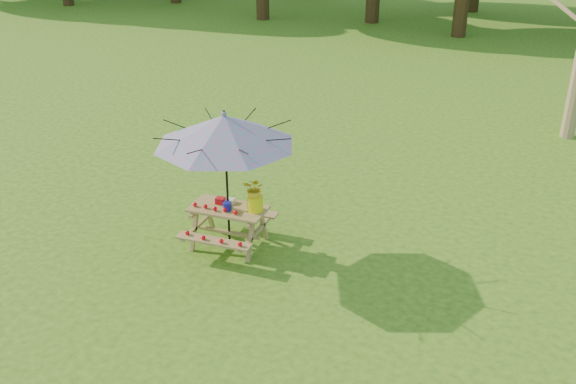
% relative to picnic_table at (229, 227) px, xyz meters
% --- Properties ---
extents(picnic_table, '(1.20, 1.32, 0.67)m').
position_rel_picnic_table_xyz_m(picnic_table, '(0.00, 0.00, 0.00)').
color(picnic_table, olive).
rests_on(picnic_table, ground).
extents(patio_umbrella, '(2.25, 2.25, 2.25)m').
position_rel_picnic_table_xyz_m(patio_umbrella, '(0.00, 0.00, 1.62)').
color(patio_umbrella, black).
rests_on(patio_umbrella, ground).
extents(produce_bins, '(0.33, 0.38, 0.13)m').
position_rel_picnic_table_xyz_m(produce_bins, '(-0.05, 0.03, 0.40)').
color(produce_bins, '#B70E15').
rests_on(produce_bins, picnic_table).
extents(tomatoes_row, '(0.77, 0.13, 0.07)m').
position_rel_picnic_table_xyz_m(tomatoes_row, '(-0.15, -0.18, 0.38)').
color(tomatoes_row, red).
rests_on(tomatoes_row, picnic_table).
extents(flower_bucket, '(0.35, 0.30, 0.55)m').
position_rel_picnic_table_xyz_m(flower_bucket, '(0.44, 0.05, 0.64)').
color(flower_bucket, '#F3EA0C').
rests_on(flower_bucket, picnic_table).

